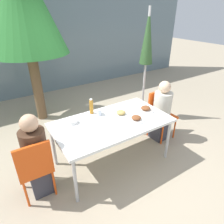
% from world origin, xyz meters
% --- Properties ---
extents(ground_plane, '(24.00, 24.00, 0.00)m').
position_xyz_m(ground_plane, '(0.00, 0.00, 0.00)').
color(ground_plane, tan).
extents(building_facade, '(10.00, 0.20, 3.00)m').
position_xyz_m(building_facade, '(0.00, 3.58, 1.50)').
color(building_facade, slate).
rests_on(building_facade, ground).
extents(dining_table, '(1.68, 0.93, 0.73)m').
position_xyz_m(dining_table, '(0.00, 0.00, 0.68)').
color(dining_table, white).
rests_on(dining_table, ground).
extents(chair_left, '(0.41, 0.41, 0.87)m').
position_xyz_m(chair_left, '(-1.14, -0.06, 0.51)').
color(chair_left, '#E54C14').
rests_on(chair_left, ground).
extents(person_left, '(0.30, 0.30, 1.15)m').
position_xyz_m(person_left, '(-1.09, 0.02, 0.55)').
color(person_left, '#383842').
rests_on(person_left, ground).
extents(chair_right, '(0.42, 0.42, 0.87)m').
position_xyz_m(chair_right, '(1.13, 0.15, 0.51)').
color(chair_right, '#E54C14').
rests_on(chair_right, ground).
extents(person_right, '(0.31, 0.31, 1.11)m').
position_xyz_m(person_right, '(1.09, 0.07, 0.53)').
color(person_right, '#383842').
rests_on(person_right, ground).
extents(closed_umbrella, '(0.36, 0.36, 2.21)m').
position_xyz_m(closed_umbrella, '(1.37, 0.90, 1.53)').
color(closed_umbrella, '#333333').
rests_on(closed_umbrella, ground).
extents(plate_0, '(0.25, 0.25, 0.07)m').
position_xyz_m(plate_0, '(0.31, -0.16, 0.76)').
color(plate_0, white).
rests_on(plate_0, dining_table).
extents(plate_1, '(0.25, 0.25, 0.07)m').
position_xyz_m(plate_1, '(0.22, 0.09, 0.76)').
color(plate_1, white).
rests_on(plate_1, dining_table).
extents(plate_2, '(0.27, 0.27, 0.07)m').
position_xyz_m(plate_2, '(0.63, -0.01, 0.76)').
color(plate_2, white).
rests_on(plate_2, dining_table).
extents(bottle, '(0.06, 0.06, 0.24)m').
position_xyz_m(bottle, '(-0.13, 0.38, 0.85)').
color(bottle, '#B7751E').
rests_on(bottle, dining_table).
extents(drinking_cup, '(0.07, 0.07, 0.10)m').
position_xyz_m(drinking_cup, '(-0.06, 0.26, 0.78)').
color(drinking_cup, silver).
rests_on(drinking_cup, dining_table).
extents(salad_bowl, '(0.15, 0.15, 0.05)m').
position_xyz_m(salad_bowl, '(-0.50, 0.26, 0.76)').
color(salad_bowl, white).
rests_on(salad_bowl, dining_table).
extents(tree_behind_left, '(1.46, 1.46, 3.17)m').
position_xyz_m(tree_behind_left, '(-0.54, 2.03, 2.26)').
color(tree_behind_left, brown).
rests_on(tree_behind_left, ground).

